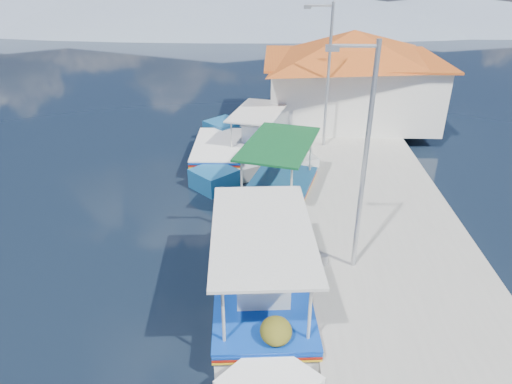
{
  "coord_description": "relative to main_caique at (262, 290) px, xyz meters",
  "views": [
    {
      "loc": [
        2.33,
        -8.46,
        8.12
      ],
      "look_at": [
        1.82,
        4.73,
        1.3
      ],
      "focal_mm": 32.31,
      "sensor_mm": 36.0,
      "label": 1
    }
  ],
  "objects": [
    {
      "name": "lamp_post_far",
      "position": [
        2.38,
        10.19,
        3.34
      ],
      "size": [
        1.21,
        0.14,
        6.0
      ],
      "color": "#A5A8AD",
      "rests_on": "quay"
    },
    {
      "name": "main_caique",
      "position": [
        0.0,
        0.0,
        0.0
      ],
      "size": [
        2.74,
        8.04,
        2.65
      ],
      "rotation": [
        0.0,
        0.0,
        -0.08
      ],
      "color": "white",
      "rests_on": "ground"
    },
    {
      "name": "caique_green_canopy",
      "position": [
        0.4,
        5.58,
        -0.11
      ],
      "size": [
        3.3,
        6.92,
        2.68
      ],
      "rotation": [
        0.0,
        0.0,
        0.26
      ],
      "color": "white",
      "rests_on": "ground"
    },
    {
      "name": "caique_blue_hull",
      "position": [
        -2.11,
        9.39,
        -0.16
      ],
      "size": [
        2.23,
        7.22,
        1.28
      ],
      "rotation": [
        0.0,
        0.0,
        -0.02
      ],
      "color": "#165286",
      "rests_on": "ground"
    },
    {
      "name": "ground",
      "position": [
        -2.12,
        -0.81,
        -0.51
      ],
      "size": [
        160.0,
        160.0,
        0.0
      ],
      "primitive_type": "plane",
      "color": "black",
      "rests_on": "ground"
    },
    {
      "name": "lamp_post_near",
      "position": [
        2.38,
        1.19,
        3.34
      ],
      "size": [
        1.21,
        0.14,
        6.0
      ],
      "color": "#A5A8AD",
      "rests_on": "quay"
    },
    {
      "name": "harbor_building",
      "position": [
        4.07,
        14.19,
        2.26
      ],
      "size": [
        10.49,
        10.49,
        4.4
      ],
      "color": "silver",
      "rests_on": "quay"
    },
    {
      "name": "mountain_ridge",
      "position": [
        4.42,
        55.19,
        1.53
      ],
      "size": [
        171.4,
        96.0,
        5.5
      ],
      "color": "slate",
      "rests_on": "ground"
    },
    {
      "name": "quay",
      "position": [
        3.78,
        5.19,
        -0.26
      ],
      "size": [
        5.0,
        44.0,
        0.5
      ],
      "primitive_type": "cube",
      "color": "#9B9A91",
      "rests_on": "ground"
    },
    {
      "name": "caique_far",
      "position": [
        -0.46,
        10.19,
        -0.09
      ],
      "size": [
        2.93,
        6.38,
        2.3
      ],
      "rotation": [
        0.0,
        0.0,
        0.24
      ],
      "color": "white",
      "rests_on": "ground"
    },
    {
      "name": "bollards",
      "position": [
        1.68,
        4.44,
        0.14
      ],
      "size": [
        0.2,
        17.2,
        0.3
      ],
      "color": "#A5A8AD",
      "rests_on": "quay"
    }
  ]
}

